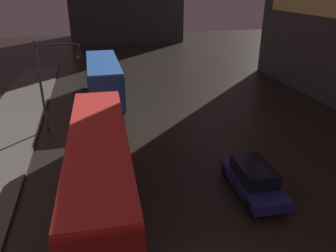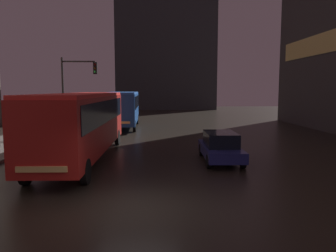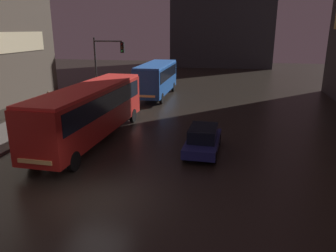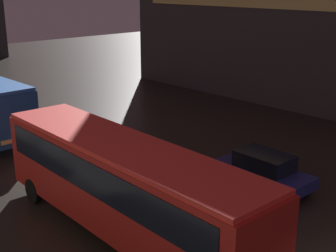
{
  "view_description": "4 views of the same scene",
  "coord_description": "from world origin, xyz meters",
  "px_view_note": "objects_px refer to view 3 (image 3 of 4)",
  "views": [
    {
      "loc": [
        -3.01,
        -5.64,
        9.28
      ],
      "look_at": [
        0.74,
        10.67,
        1.88
      ],
      "focal_mm": 35.0,
      "sensor_mm": 36.0,
      "label": 1
    },
    {
      "loc": [
        0.44,
        -9.85,
        3.62
      ],
      "look_at": [
        1.33,
        8.68,
        1.55
      ],
      "focal_mm": 35.0,
      "sensor_mm": 36.0,
      "label": 2
    },
    {
      "loc": [
        5.29,
        -11.22,
        6.73
      ],
      "look_at": [
        1.76,
        6.77,
        1.28
      ],
      "focal_mm": 35.0,
      "sensor_mm": 36.0,
      "label": 3
    },
    {
      "loc": [
        -11.88,
        -4.46,
        8.47
      ],
      "look_at": [
        0.82,
        9.06,
        2.72
      ],
      "focal_mm": 50.0,
      "sensor_mm": 36.0,
      "label": 4
    }
  ],
  "objects_px": {
    "pedestrian_far": "(49,100)",
    "traffic_light_main": "(105,61)",
    "car_taxi": "(203,139)",
    "bus_near": "(91,107)",
    "bus_far": "(157,76)"
  },
  "relations": [
    {
      "from": "car_taxi",
      "to": "pedestrian_far",
      "type": "relative_size",
      "value": 2.39
    },
    {
      "from": "bus_near",
      "to": "car_taxi",
      "type": "distance_m",
      "value": 7.17
    },
    {
      "from": "pedestrian_far",
      "to": "traffic_light_main",
      "type": "distance_m",
      "value": 5.72
    },
    {
      "from": "bus_near",
      "to": "pedestrian_far",
      "type": "relative_size",
      "value": 6.57
    },
    {
      "from": "traffic_light_main",
      "to": "bus_near",
      "type": "bearing_deg",
      "value": -74.76
    },
    {
      "from": "bus_near",
      "to": "traffic_light_main",
      "type": "relative_size",
      "value": 1.98
    },
    {
      "from": "bus_near",
      "to": "traffic_light_main",
      "type": "bearing_deg",
      "value": -73.15
    },
    {
      "from": "bus_far",
      "to": "pedestrian_far",
      "type": "height_order",
      "value": "bus_far"
    },
    {
      "from": "pedestrian_far",
      "to": "bus_far",
      "type": "bearing_deg",
      "value": -33.51
    },
    {
      "from": "bus_near",
      "to": "traffic_light_main",
      "type": "distance_m",
      "value": 9.17
    },
    {
      "from": "car_taxi",
      "to": "pedestrian_far",
      "type": "bearing_deg",
      "value": -23.01
    },
    {
      "from": "bus_far",
      "to": "pedestrian_far",
      "type": "relative_size",
      "value": 5.13
    },
    {
      "from": "bus_far",
      "to": "traffic_light_main",
      "type": "xyz_separation_m",
      "value": [
        -3.19,
        -5.63,
        1.97
      ]
    },
    {
      "from": "bus_far",
      "to": "car_taxi",
      "type": "bearing_deg",
      "value": 111.75
    },
    {
      "from": "bus_near",
      "to": "traffic_light_main",
      "type": "xyz_separation_m",
      "value": [
        -2.36,
        8.65,
        1.94
      ]
    }
  ]
}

